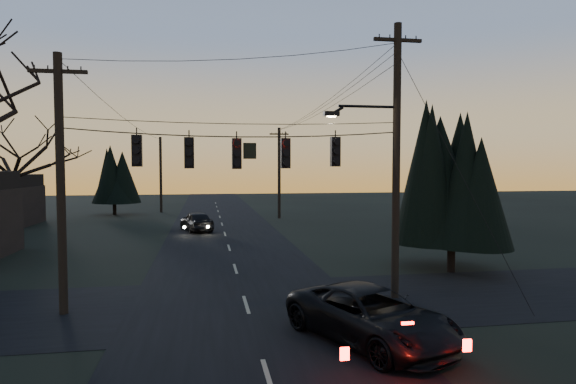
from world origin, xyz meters
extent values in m
cube|color=black|center=(0.00, 20.00, 0.01)|extent=(8.00, 120.00, 0.02)
cube|color=black|center=(0.00, 10.00, 0.01)|extent=(60.00, 7.00, 0.02)
cylinder|color=black|center=(-0.25, 10.00, 6.10)|extent=(11.50, 0.04, 0.04)
cylinder|color=black|center=(9.76, 13.71, 0.80)|extent=(0.36, 0.36, 1.60)
cone|color=black|center=(9.76, 13.71, 4.29)|extent=(4.54, 4.54, 6.17)
cylinder|color=black|center=(-14.49, 29.41, 2.05)|extent=(0.44, 0.44, 4.10)
cylinder|color=black|center=(-10.41, 44.10, 0.80)|extent=(0.36, 0.36, 1.60)
cone|color=black|center=(-10.41, 44.10, 3.73)|extent=(3.63, 3.63, 5.06)
imported|color=black|center=(3.08, 5.81, 0.74)|extent=(4.42, 5.88, 1.48)
imported|color=black|center=(-2.03, 30.04, 0.74)|extent=(2.85, 4.66, 1.48)
camera|label=1|loc=(-1.39, -6.61, 4.84)|focal=30.00mm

